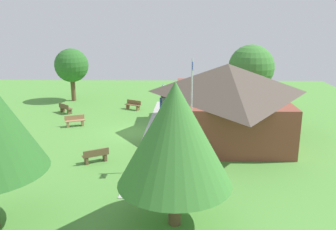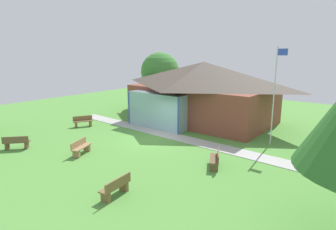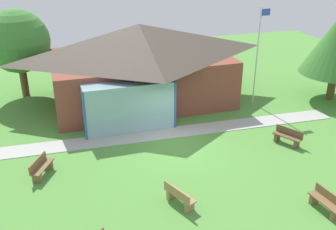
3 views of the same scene
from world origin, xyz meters
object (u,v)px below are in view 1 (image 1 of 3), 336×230
object	(u,v)px
bench_front_right	(19,145)
flagpole	(192,111)
tree_lawn_corner	(72,66)
bench_mid_right	(96,156)
bench_front_left	(65,109)
pavilion	(224,97)
bench_front_center	(75,121)
tree_behind_pavilion_left	(251,68)
tree_east_hedge	(175,135)
bench_mid_left	(133,105)

from	to	relation	value
bench_front_right	flagpole	bearing A→B (deg)	-20.78
flagpole	tree_lawn_corner	bearing A→B (deg)	-146.36
bench_mid_right	tree_lawn_corner	xyz separation A→B (m)	(-15.66, -5.64, 3.11)
bench_front_left	bench_front_right	world-z (taller)	same
pavilion	bench_front_right	bearing A→B (deg)	-72.64
bench_front_right	bench_front_center	bearing A→B (deg)	62.00
tree_behind_pavilion_left	tree_lawn_corner	bearing A→B (deg)	-98.55
pavilion	bench_front_left	size ratio (longest dim) A/B	8.49
tree_behind_pavilion_left	bench_front_left	bearing A→B (deg)	-82.24
tree_east_hedge	tree_lawn_corner	bearing A→B (deg)	-154.97
bench_front_center	bench_front_right	world-z (taller)	same
bench_front_center	tree_east_hedge	size ratio (longest dim) A/B	0.26
tree_lawn_corner	tree_behind_pavilion_left	bearing A→B (deg)	81.45
pavilion	bench_mid_left	distance (m)	9.99
bench_mid_left	tree_behind_pavilion_left	distance (m)	11.17
pavilion	bench_front_left	xyz separation A→B (m)	(-5.01, -13.13, -2.19)
tree_lawn_corner	tree_east_hedge	bearing A→B (deg)	25.03
tree_behind_pavilion_left	tree_east_hedge	xyz separation A→B (m)	(19.37, -6.77, 0.13)
bench_front_right	bench_front_left	bearing A→B (deg)	82.16
pavilion	bench_front_center	bearing A→B (deg)	-95.96
bench_front_center	tree_behind_pavilion_left	xyz separation A→B (m)	(-6.07, 14.52, 3.31)
pavilion	tree_behind_pavilion_left	distance (m)	8.03
flagpole	tree_lawn_corner	world-z (taller)	flagpole
flagpole	tree_east_hedge	distance (m)	5.36
flagpole	tree_behind_pavilion_left	xyz separation A→B (m)	(-14.11, 5.92, 0.34)
tree_behind_pavilion_left	bench_front_center	bearing A→B (deg)	-67.30
bench_mid_left	tree_lawn_corner	world-z (taller)	tree_lawn_corner
flagpole	bench_front_right	distance (m)	11.42
bench_mid_right	tree_behind_pavilion_left	bearing A→B (deg)	20.20
bench_front_center	bench_mid_left	bearing A→B (deg)	-149.07
tree_behind_pavilion_left	tree_east_hedge	size ratio (longest dim) A/B	0.98
bench_mid_left	bench_front_right	size ratio (longest dim) A/B	0.99
tree_east_hedge	flagpole	bearing A→B (deg)	170.87
tree_lawn_corner	bench_mid_right	bearing A→B (deg)	19.81
bench_front_left	pavilion	bearing A→B (deg)	20.87
tree_behind_pavilion_left	tree_lawn_corner	xyz separation A→B (m)	(-2.56, -17.01, -0.21)
bench_front_left	tree_east_hedge	bearing A→B (deg)	-18.89
bench_front_right	bench_mid_right	size ratio (longest dim) A/B	1.01
bench_mid_left	bench_front_right	bearing A→B (deg)	88.15
pavilion	bench_mid_left	xyz separation A→B (m)	(-6.39, -7.35, -2.19)
flagpole	bench_mid_left	world-z (taller)	flagpole
pavilion	bench_front_center	world-z (taller)	pavilion
tree_lawn_corner	bench_front_right	bearing A→B (deg)	1.64
flagpole	bench_mid_left	size ratio (longest dim) A/B	4.01
bench_front_left	bench_mid_left	size ratio (longest dim) A/B	0.92
bench_front_center	bench_front_right	distance (m)	5.74
pavilion	tree_east_hedge	bearing A→B (deg)	-16.05
bench_mid_right	bench_front_center	bearing A→B (deg)	85.27
bench_mid_right	bench_mid_left	bearing A→B (deg)	57.71
flagpole	bench_front_right	world-z (taller)	flagpole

